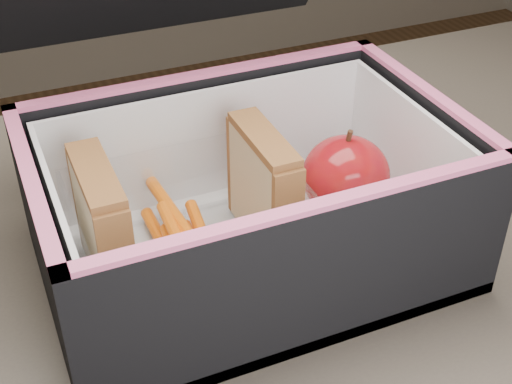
# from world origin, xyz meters

# --- Properties ---
(kitchen_table) EXTENTS (1.20, 0.80, 0.75)m
(kitchen_table) POSITION_xyz_m (0.00, 0.00, 0.66)
(kitchen_table) COLOR brown
(kitchen_table) RESTS_ON ground
(lunch_bag) EXTENTS (0.33, 0.35, 0.30)m
(lunch_bag) POSITION_xyz_m (-0.06, 0.05, 0.82)
(lunch_bag) COLOR black
(lunch_bag) RESTS_ON kitchen_table
(plastic_tub) EXTENTS (0.18, 0.13, 0.07)m
(plastic_tub) POSITION_xyz_m (-0.12, 0.05, 0.80)
(plastic_tub) COLOR white
(plastic_tub) RESTS_ON lunch_bag
(sandwich_left) EXTENTS (0.03, 0.09, 0.10)m
(sandwich_left) POSITION_xyz_m (-0.18, 0.05, 0.82)
(sandwich_left) COLOR tan
(sandwich_left) RESTS_ON plastic_tub
(sandwich_right) EXTENTS (0.03, 0.09, 0.10)m
(sandwich_right) POSITION_xyz_m (-0.05, 0.05, 0.82)
(sandwich_right) COLOR tan
(sandwich_right) RESTS_ON plastic_tub
(carrot_sticks) EXTENTS (0.05, 0.15, 0.03)m
(carrot_sticks) POSITION_xyz_m (-0.12, 0.05, 0.78)
(carrot_sticks) COLOR orange
(carrot_sticks) RESTS_ON plastic_tub
(paper_napkin) EXTENTS (0.09, 0.09, 0.01)m
(paper_napkin) POSITION_xyz_m (0.03, 0.06, 0.77)
(paper_napkin) COLOR white
(paper_napkin) RESTS_ON lunch_bag
(red_apple) EXTENTS (0.08, 0.08, 0.08)m
(red_apple) POSITION_xyz_m (0.03, 0.05, 0.81)
(red_apple) COLOR maroon
(red_apple) RESTS_ON paper_napkin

